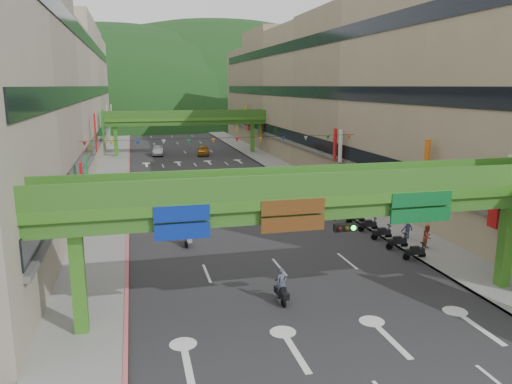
{
  "coord_description": "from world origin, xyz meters",
  "views": [
    {
      "loc": [
        -8.36,
        -15.87,
        10.93
      ],
      "look_at": [
        0.0,
        18.0,
        3.5
      ],
      "focal_mm": 35.0,
      "sensor_mm": 36.0,
      "label": 1
    }
  ],
  "objects_px": {
    "pedestrian_red": "(427,239)",
    "car_silver": "(158,151)",
    "scooter_rider_mid": "(230,179)",
    "car_yellow": "(203,150)",
    "overpass_near": "(339,210)",
    "scooter_rider_near": "(282,287)"
  },
  "relations": [
    {
      "from": "pedestrian_red",
      "to": "car_silver",
      "type": "bearing_deg",
      "value": 75.44
    },
    {
      "from": "scooter_rider_mid",
      "to": "car_yellow",
      "type": "relative_size",
      "value": 0.49
    },
    {
      "from": "scooter_rider_mid",
      "to": "overpass_near",
      "type": "bearing_deg",
      "value": -91.02
    },
    {
      "from": "car_silver",
      "to": "pedestrian_red",
      "type": "relative_size",
      "value": 2.84
    },
    {
      "from": "car_silver",
      "to": "car_yellow",
      "type": "height_order",
      "value": "car_yellow"
    },
    {
      "from": "scooter_rider_mid",
      "to": "car_yellow",
      "type": "height_order",
      "value": "scooter_rider_mid"
    },
    {
      "from": "overpass_near",
      "to": "pedestrian_red",
      "type": "height_order",
      "value": "overpass_near"
    },
    {
      "from": "overpass_near",
      "to": "pedestrian_red",
      "type": "xyz_separation_m",
      "value": [
        9.71,
        7.34,
        -4.4
      ]
    },
    {
      "from": "scooter_rider_near",
      "to": "car_silver",
      "type": "bearing_deg",
      "value": 93.1
    },
    {
      "from": "scooter_rider_near",
      "to": "overpass_near",
      "type": "bearing_deg",
      "value": -36.15
    },
    {
      "from": "scooter_rider_near",
      "to": "pedestrian_red",
      "type": "distance_m",
      "value": 13.27
    },
    {
      "from": "scooter_rider_mid",
      "to": "car_silver",
      "type": "height_order",
      "value": "scooter_rider_mid"
    },
    {
      "from": "scooter_rider_mid",
      "to": "car_silver",
      "type": "distance_m",
      "value": 30.13
    },
    {
      "from": "car_yellow",
      "to": "car_silver",
      "type": "bearing_deg",
      "value": 175.61
    },
    {
      "from": "scooter_rider_near",
      "to": "car_silver",
      "type": "relative_size",
      "value": 0.41
    },
    {
      "from": "scooter_rider_near",
      "to": "car_silver",
      "type": "xyz_separation_m",
      "value": [
        -3.15,
        58.15,
        -0.09
      ]
    },
    {
      "from": "scooter_rider_mid",
      "to": "scooter_rider_near",
      "type": "bearing_deg",
      "value": -95.63
    },
    {
      "from": "car_silver",
      "to": "scooter_rider_near",
      "type": "bearing_deg",
      "value": -81.04
    },
    {
      "from": "scooter_rider_mid",
      "to": "pedestrian_red",
      "type": "xyz_separation_m",
      "value": [
        9.17,
        -22.94,
        -0.35
      ]
    },
    {
      "from": "overpass_near",
      "to": "scooter_rider_mid",
      "type": "relative_size",
      "value": 12.57
    },
    {
      "from": "pedestrian_red",
      "to": "overpass_near",
      "type": "bearing_deg",
      "value": -173.55
    },
    {
      "from": "overpass_near",
      "to": "scooter_rider_mid",
      "type": "height_order",
      "value": "overpass_near"
    }
  ]
}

